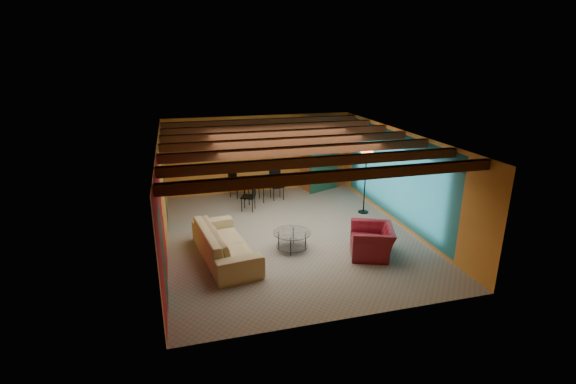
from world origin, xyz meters
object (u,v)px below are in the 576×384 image
object	(u,v)px
potted_plant	(322,122)
vase	(253,169)
coffee_table	(292,241)
armoire	(321,159)
sofa	(225,243)
armchair	(372,241)
dining_table	(254,187)
floor_lamp	(365,182)

from	to	relation	value
potted_plant	vase	xyz separation A→B (m)	(-2.65, -0.86, -1.30)
coffee_table	armoire	xyz separation A→B (m)	(2.41, 4.64, 0.87)
coffee_table	sofa	bearing A→B (deg)	-179.84
armchair	dining_table	size ratio (longest dim) A/B	0.57
armoire	dining_table	bearing A→B (deg)	174.88
coffee_table	floor_lamp	bearing A→B (deg)	34.05
dining_table	armoire	xyz separation A→B (m)	(2.65, 0.86, 0.59)
sofa	coffee_table	xyz separation A→B (m)	(1.67, 0.00, -0.15)
sofa	dining_table	size ratio (longest dim) A/B	1.35
armoire	floor_lamp	bearing A→B (deg)	-103.63
sofa	vase	distance (m)	4.12
armchair	coffee_table	bearing A→B (deg)	-92.71
dining_table	floor_lamp	size ratio (longest dim) A/B	1.03
armchair	coffee_table	distance (m)	1.97
sofa	vase	xyz separation A→B (m)	(1.43, 3.79, 0.75)
sofa	potted_plant	distance (m)	6.51
armoire	potted_plant	xyz separation A→B (m)	(0.00, 0.00, 1.33)
armchair	vase	world-z (taller)	vase
coffee_table	dining_table	size ratio (longest dim) A/B	0.47
potted_plant	vase	world-z (taller)	potted_plant
dining_table	floor_lamp	world-z (taller)	floor_lamp
coffee_table	armoire	bearing A→B (deg)	62.58
potted_plant	armoire	bearing A→B (deg)	0.00
sofa	armchair	distance (m)	3.56
armoire	floor_lamp	distance (m)	2.75
sofa	armoire	world-z (taller)	armoire
dining_table	potted_plant	xyz separation A→B (m)	(2.65, 0.86, 1.92)
coffee_table	floor_lamp	xyz separation A→B (m)	(2.86, 1.93, 0.73)
floor_lamp	coffee_table	bearing A→B (deg)	-145.95
potted_plant	sofa	bearing A→B (deg)	-131.29
floor_lamp	armchair	bearing A→B (deg)	-111.24
vase	sofa	bearing A→B (deg)	-110.71
vase	potted_plant	bearing A→B (deg)	17.95
armchair	potted_plant	bearing A→B (deg)	-165.63
floor_lamp	potted_plant	world-z (taller)	potted_plant
vase	dining_table	bearing A→B (deg)	0.00
dining_table	vase	xyz separation A→B (m)	(-0.00, 0.00, 0.62)
coffee_table	potted_plant	size ratio (longest dim) A/B	2.16
potted_plant	armchair	bearing A→B (deg)	-96.36
dining_table	potted_plant	world-z (taller)	potted_plant
sofa	armchair	world-z (taller)	sofa
sofa	potted_plant	world-z (taller)	potted_plant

